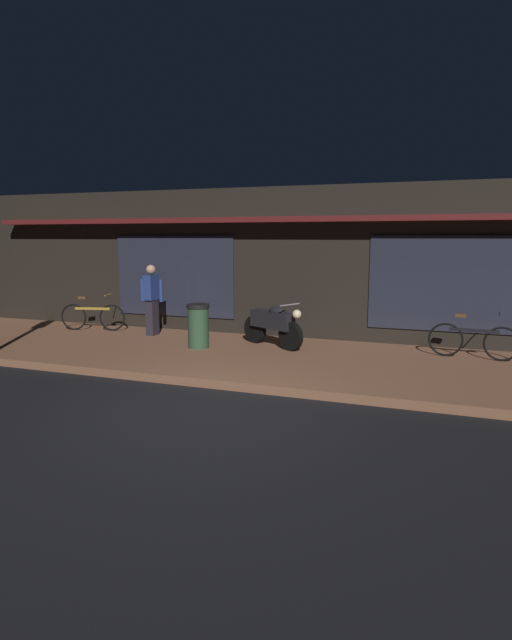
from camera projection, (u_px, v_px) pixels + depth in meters
ground_plane at (206, 410)px, 7.49m from camera, size 60.00×60.00×0.00m
sidewalk_slab at (271, 359)px, 10.27m from camera, size 18.00×4.00×0.15m
storefront_building at (313, 263)px, 13.14m from camera, size 18.00×3.30×3.60m
motorcycle at (273, 324)px, 11.03m from camera, size 1.55×0.95×0.97m
bicycle_parked at (93, 316)px, 12.99m from camera, size 1.63×0.51×0.91m
bicycle_extra at (473, 340)px, 9.97m from camera, size 1.66×0.42×0.91m
person_photographer at (152, 298)px, 12.29m from camera, size 0.61×0.39×1.67m
trash_bin at (198, 326)px, 10.95m from camera, size 0.48×0.48×0.93m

